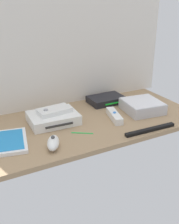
% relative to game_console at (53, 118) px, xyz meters
% --- Properties ---
extents(ground_plane, '(1.00, 0.48, 0.02)m').
position_rel_game_console_xyz_m(ground_plane, '(0.15, -0.05, -0.03)').
color(ground_plane, '#9E7F5B').
rests_on(ground_plane, ground).
extents(back_wall, '(1.10, 0.01, 0.64)m').
position_rel_game_console_xyz_m(back_wall, '(0.15, 0.19, 0.30)').
color(back_wall, silver).
rests_on(back_wall, ground).
extents(game_console, '(0.22, 0.17, 0.04)m').
position_rel_game_console_xyz_m(game_console, '(0.00, 0.00, 0.00)').
color(game_console, white).
rests_on(game_console, ground_plane).
extents(mini_computer, '(0.19, 0.19, 0.05)m').
position_rel_game_console_xyz_m(mini_computer, '(0.43, -0.08, 0.00)').
color(mini_computer, silver).
rests_on(mini_computer, ground_plane).
extents(game_case, '(0.17, 0.21, 0.02)m').
position_rel_game_console_xyz_m(game_case, '(-0.22, -0.09, -0.01)').
color(game_case, white).
rests_on(game_case, ground_plane).
extents(network_router, '(0.18, 0.12, 0.03)m').
position_rel_game_console_xyz_m(network_router, '(0.33, 0.10, -0.00)').
color(network_router, black).
rests_on(network_router, ground_plane).
extents(remote_wand, '(0.07, 0.15, 0.03)m').
position_rel_game_console_xyz_m(remote_wand, '(0.26, -0.09, -0.01)').
color(remote_wand, white).
rests_on(remote_wand, ground_plane).
extents(remote_nunchuk, '(0.08, 0.11, 0.05)m').
position_rel_game_console_xyz_m(remote_nunchuk, '(-0.08, -0.20, -0.00)').
color(remote_nunchuk, white).
rests_on(remote_nunchuk, ground_plane).
extents(remote_classic_pad, '(0.15, 0.09, 0.02)m').
position_rel_game_console_xyz_m(remote_classic_pad, '(0.01, 0.01, 0.03)').
color(remote_classic_pad, white).
rests_on(remote_classic_pad, game_console).
extents(sensor_bar, '(0.24, 0.03, 0.01)m').
position_rel_game_console_xyz_m(sensor_bar, '(0.33, -0.27, -0.01)').
color(sensor_bar, black).
rests_on(sensor_bar, ground_plane).
extents(stylus_pen, '(0.08, 0.05, 0.01)m').
position_rel_game_console_xyz_m(stylus_pen, '(0.07, -0.15, -0.02)').
color(stylus_pen, green).
rests_on(stylus_pen, ground_plane).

